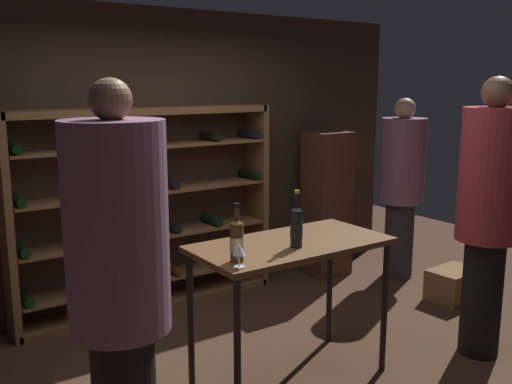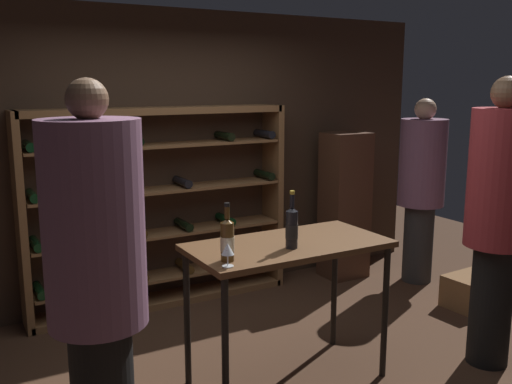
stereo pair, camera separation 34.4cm
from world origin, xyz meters
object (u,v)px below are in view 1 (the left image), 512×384
object	(u,v)px
wine_crate	(454,284)
person_guest_blue_shirt	(119,279)
wine_rack	(146,211)
wine_bottle_red_label	(237,240)
person_host_in_suit	(402,181)
person_bystander_dark_jacket	(489,205)
wine_bottle_amber_reserve	(296,227)
tasting_table	(291,257)
display_cabinet	(327,204)
wine_glass_stemmed_center	(239,251)

from	to	relation	value
wine_crate	person_guest_blue_shirt	bearing A→B (deg)	-168.13
wine_rack	wine_bottle_red_label	xyz separation A→B (m)	(-0.26, -1.91, 0.22)
wine_rack	person_guest_blue_shirt	size ratio (longest dim) A/B	1.19
person_host_in_suit	wine_bottle_red_label	distance (m)	3.04
person_bystander_dark_jacket	wine_bottle_red_label	distance (m)	1.98
wine_bottle_amber_reserve	wine_bottle_red_label	bearing A→B (deg)	-175.69
tasting_table	person_host_in_suit	xyz separation A→B (m)	(2.27, 1.04, 0.15)
wine_crate	wine_bottle_amber_reserve	world-z (taller)	wine_bottle_amber_reserve
wine_crate	display_cabinet	bearing A→B (deg)	111.51
tasting_table	wine_glass_stemmed_center	distance (m)	0.66
tasting_table	person_host_in_suit	size ratio (longest dim) A/B	0.71
wine_rack	wine_crate	bearing A→B (deg)	-30.99
person_bystander_dark_jacket	display_cabinet	bearing A→B (deg)	-53.33
wine_bottle_red_label	wine_bottle_amber_reserve	bearing A→B (deg)	4.31
wine_crate	wine_bottle_red_label	distance (m)	2.92
person_host_in_suit	wine_bottle_red_label	bearing A→B (deg)	-132.66
display_cabinet	wine_bottle_red_label	xyz separation A→B (m)	(-2.22, -1.69, 0.35)
person_bystander_dark_jacket	wine_glass_stemmed_center	distance (m)	2.01
person_guest_blue_shirt	wine_crate	distance (m)	3.78
wine_crate	wine_bottle_amber_reserve	bearing A→B (deg)	-169.91
wine_crate	wine_bottle_red_label	world-z (taller)	wine_bottle_red_label
wine_rack	wine_bottle_amber_reserve	bearing A→B (deg)	-83.48
display_cabinet	wine_crate	bearing A→B (deg)	-68.49
tasting_table	wine_crate	world-z (taller)	tasting_table
display_cabinet	wine_bottle_red_label	world-z (taller)	display_cabinet
tasting_table	person_guest_blue_shirt	size ratio (longest dim) A/B	0.65
person_host_in_suit	wine_bottle_red_label	world-z (taller)	person_host_in_suit
person_host_in_suit	wine_bottle_amber_reserve	size ratio (longest dim) A/B	5.02
tasting_table	person_bystander_dark_jacket	size ratio (longest dim) A/B	0.64
display_cabinet	wine_bottle_amber_reserve	bearing A→B (deg)	-136.45
person_host_in_suit	wine_crate	bearing A→B (deg)	-71.31
tasting_table	person_guest_blue_shirt	bearing A→B (deg)	-161.31
display_cabinet	wine_glass_stemmed_center	bearing A→B (deg)	-141.71
display_cabinet	wine_glass_stemmed_center	distance (m)	2.91
person_bystander_dark_jacket	wine_bottle_amber_reserve	bearing A→B (deg)	29.11
tasting_table	person_bystander_dark_jacket	distance (m)	1.53
wine_rack	tasting_table	distance (m)	1.78
wine_crate	wine_bottle_red_label	size ratio (longest dim) A/B	1.36
wine_rack	wine_bottle_amber_reserve	xyz separation A→B (m)	(0.21, -1.87, 0.22)
person_host_in_suit	person_bystander_dark_jacket	xyz separation A→B (m)	(-0.85, -1.55, 0.12)
person_guest_blue_shirt	wine_bottle_amber_reserve	xyz separation A→B (m)	(1.32, 0.35, -0.02)
wine_bottle_amber_reserve	wine_glass_stemmed_center	world-z (taller)	wine_bottle_amber_reserve
wine_rack	person_bystander_dark_jacket	xyz separation A→B (m)	(1.68, -2.27, 0.25)
wine_rack	display_cabinet	size ratio (longest dim) A/B	1.60
wine_crate	person_host_in_suit	bearing A→B (deg)	84.45
person_guest_blue_shirt	wine_bottle_red_label	world-z (taller)	person_guest_blue_shirt
display_cabinet	wine_glass_stemmed_center	world-z (taller)	display_cabinet
person_guest_blue_shirt	wine_crate	world-z (taller)	person_guest_blue_shirt
wine_glass_stemmed_center	tasting_table	bearing A→B (deg)	23.28
person_host_in_suit	wine_glass_stemmed_center	world-z (taller)	person_host_in_suit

